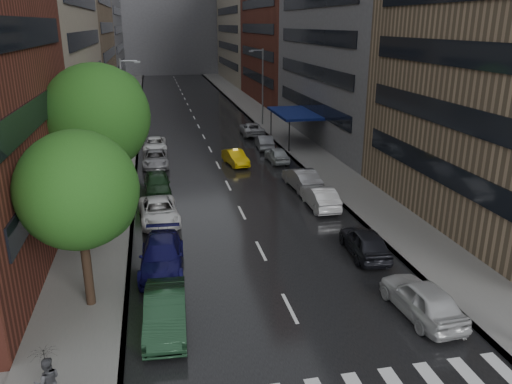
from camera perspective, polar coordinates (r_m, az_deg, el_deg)
ground at (r=19.56m, az=7.17°, el=-19.13°), size 220.00×220.00×0.00m
road at (r=65.83m, az=-6.92°, el=8.13°), size 14.00×140.00×0.01m
sidewalk_left at (r=65.70m, az=-14.83°, el=7.69°), size 4.00×140.00×0.15m
sidewalk_right at (r=67.16m, az=0.83°, el=8.53°), size 4.00×140.00×0.15m
buildings_right at (r=74.14m, az=4.54°, el=21.05°), size 8.05×109.10×36.00m
building_far at (r=132.69m, az=-10.02°, el=20.20°), size 40.00×14.00×32.00m
tree_near at (r=21.75m, az=-19.70°, el=0.17°), size 5.00×5.00×7.96m
tree_mid at (r=30.90m, az=-17.74°, el=8.18°), size 6.20×6.20×9.88m
tree_far at (r=48.73m, az=-15.68°, el=10.39°), size 5.02×5.02×8.00m
taxi at (r=44.38m, az=-2.36°, el=3.96°), size 2.06×4.17×1.32m
parked_cars_left at (r=35.14m, az=-11.15°, el=-0.26°), size 2.66×35.50×1.59m
parked_cars_right at (r=38.75m, az=4.94°, el=1.83°), size 2.54×42.42×1.60m
ped_black_umbrella at (r=18.21m, az=-22.82°, el=-18.46°), size 0.96×0.98×2.09m
street_lamp_left at (r=45.14m, az=-14.75°, el=9.11°), size 1.74×0.22×9.00m
street_lamp_right at (r=61.35m, az=0.69°, el=12.11°), size 1.74×0.22×9.00m
awning at (r=52.30m, az=4.43°, el=8.96°), size 4.00×8.00×3.12m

